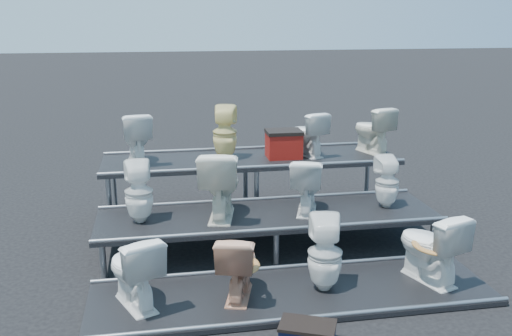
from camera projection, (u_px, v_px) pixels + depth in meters
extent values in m
plane|color=black|center=(268.00, 248.00, 7.21)|extent=(80.00, 80.00, 0.00)
cube|color=black|center=(293.00, 294.00, 5.97)|extent=(4.20, 1.20, 0.06)
cube|color=black|center=(268.00, 231.00, 7.15)|extent=(4.20, 1.20, 0.46)
cube|color=black|center=(251.00, 186.00, 8.33)|extent=(4.20, 1.20, 0.86)
imported|color=white|center=(134.00, 270.00, 5.58)|extent=(0.68, 0.85, 0.75)
imported|color=tan|center=(238.00, 265.00, 5.77)|extent=(0.57, 0.77, 0.70)
imported|color=white|center=(325.00, 253.00, 5.91)|extent=(0.43, 0.44, 0.80)
imported|color=white|center=(430.00, 246.00, 6.11)|extent=(0.67, 0.88, 0.79)
imported|color=white|center=(139.00, 192.00, 6.73)|extent=(0.36, 0.37, 0.74)
imported|color=silver|center=(220.00, 184.00, 6.88)|extent=(0.64, 0.91, 0.85)
imported|color=white|center=(307.00, 185.00, 7.08)|extent=(0.59, 0.78, 0.70)
imported|color=white|center=(387.00, 182.00, 7.27)|extent=(0.30, 0.31, 0.67)
imported|color=white|center=(136.00, 138.00, 7.85)|extent=(0.48, 0.74, 0.71)
imported|color=#F3E192|center=(225.00, 133.00, 8.06)|extent=(0.42, 0.42, 0.76)
imported|color=white|center=(308.00, 133.00, 8.28)|extent=(0.53, 0.71, 0.65)
imported|color=silver|center=(372.00, 130.00, 8.44)|extent=(0.57, 0.77, 0.69)
cube|color=maroon|center=(284.00, 146.00, 8.20)|extent=(0.49, 0.40, 0.35)
cube|color=black|center=(307.00, 335.00, 5.09)|extent=(0.55, 0.45, 0.17)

